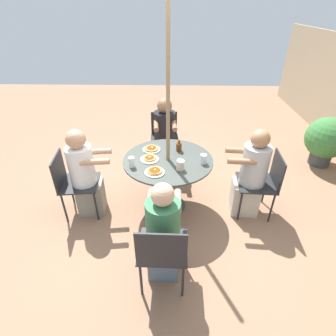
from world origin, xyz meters
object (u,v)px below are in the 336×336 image
Objects in this scene: drinking_glass_b at (132,162)px; diner_south at (163,235)px; patio_chair_north at (164,135)px; patio_chair_east at (72,180)px; diner_east at (85,176)px; pancake_plate_c at (150,159)px; diner_north at (165,137)px; syrup_bottle at (179,147)px; patio_chair_south at (162,250)px; patio_table at (168,170)px; pancake_plate_b at (155,172)px; patio_chair_west at (264,180)px; coffee_cup at (180,165)px; drinking_glass_a at (203,159)px; pancake_plate_a at (152,149)px; diner_west at (250,176)px; potted_shrub at (326,139)px.

diner_south is at bearing 25.32° from drinking_glass_b.
patio_chair_north is 1.70m from patio_chair_east.
diner_east is 0.81m from pancake_plate_c.
diner_north reaches higher than patio_chair_east.
diner_south is 1.04m from pancake_plate_c.
syrup_bottle is at bearing 125.56° from drinking_glass_b.
syrup_bottle reaches higher than pancake_plate_c.
patio_table is at bearing 90.00° from patio_chair_south.
diner_south is 9.01× the size of drinking_glass_b.
patio_table is 0.38m from pancake_plate_b.
patio_table is at bearing 90.00° from patio_chair_west.
patio_chair_east is at bearing -82.92° from pancake_plate_c.
patio_chair_north is 7.27× the size of coffee_cup.
patio_chair_south is 7.28× the size of drinking_glass_a.
diner_north is at bearing -165.33° from syrup_bottle.
diner_north is at bearing 164.09° from drinking_glass_b.
drinking_glass_a is (0.08, 0.41, 0.22)m from patio_table.
diner_south is 9.60× the size of drinking_glass_a.
diner_north is 1.27m from coffee_cup.
patio_chair_south is at bearing 21.32° from drinking_glass_b.
patio_chair_north is at bearing 92.87° from diner_south.
pancake_plate_c is at bearing -164.08° from pancake_plate_b.
drinking_glass_a is at bearing 43.77° from syrup_bottle.
diner_north reaches higher than pancake_plate_a.
pancake_plate_a is (0.95, -0.13, 0.25)m from patio_chair_north.
diner_west is at bearing 101.43° from pancake_plate_b.
pancake_plate_c is (-0.99, -0.20, 0.23)m from diner_south.
pancake_plate_b is (0.23, -1.15, 0.21)m from diner_west.
patio_table is 0.94× the size of diner_west.
patio_chair_north is 2.35m from patio_chair_south.
patio_table is 1.30× the size of patio_chair_south.
potted_shrub is (-1.15, 2.53, -0.11)m from patio_table.
coffee_cup is (0.09, 1.31, 0.29)m from patio_chair_east.
patio_chair_east is 0.18m from diner_east.
patio_chair_north is at bearing 45.23° from diner_west.
diner_south is 0.85m from coffee_cup.
diner_east reaches higher than coffee_cup.
diner_east is at bearing -95.86° from drinking_glass_b.
patio_chair_east is at bearing 95.68° from diner_west.
drinking_glass_a is 0.94× the size of drinking_glass_b.
pancake_plate_a and pancake_plate_c have the same top height.
diner_west reaches higher than diner_south.
pancake_plate_c is at bearing -95.61° from drinking_glass_a.
patio_chair_north reaches higher than potted_shrub.
diner_west is 0.64m from drinking_glass_a.
potted_shrub is (0.03, 2.62, -0.04)m from patio_chair_north.
diner_east is (0.12, -1.00, -0.02)m from patio_table.
diner_west is 1.25m from pancake_plate_c.
patio_chair_east is 3.92m from potted_shrub.
drinking_glass_b is (-0.12, -0.27, 0.05)m from pancake_plate_b.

